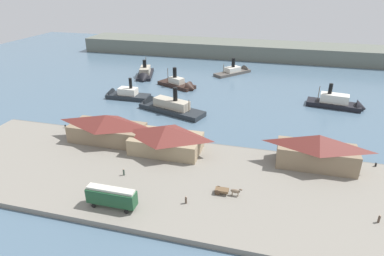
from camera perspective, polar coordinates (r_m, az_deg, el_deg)
ground_plane at (r=95.82m, az=-1.77°, el=-1.64°), size 320.00×320.00×0.00m
quay_promenade at (r=77.49m, az=-6.46°, el=-8.28°), size 110.00×36.00×1.20m
seawall_edge at (r=92.53m, az=-2.41°, el=-2.33°), size 110.00×0.80×1.00m
ferry_shed_central_terminal at (r=92.92m, az=-14.44°, el=0.07°), size 20.52×9.17×7.51m
ferry_shed_customs_shed at (r=84.87m, az=-4.49°, el=-1.76°), size 18.13×10.63×7.14m
ferry_shed_west_terminal at (r=83.09m, az=20.79°, el=-3.64°), size 18.47×7.86×8.22m
street_tram at (r=67.36m, az=-13.73°, el=-11.36°), size 10.01×2.60×4.39m
horse_cart at (r=70.19m, az=5.99°, el=-10.67°), size 5.69×1.70×1.87m
pedestrian_walking_west at (r=71.90m, az=29.56°, el=-13.50°), size 0.42×0.42×1.68m
pedestrian_standing_center at (r=77.50m, az=-11.69°, el=-7.49°), size 0.41×0.41×1.67m
pedestrian_near_east_shed at (r=67.50m, az=-1.05°, el=-12.33°), size 0.42×0.42×1.68m
mooring_post_center_west at (r=105.84m, az=-21.02°, el=0.27°), size 0.44×0.44×0.90m
mooring_post_west at (r=90.67m, az=29.13°, el=-5.55°), size 0.44×0.44×0.90m
ferry_approaching_east at (r=154.79m, az=-8.17°, el=9.14°), size 11.39×20.78×9.81m
ferry_near_quay at (r=115.10m, az=-4.82°, el=3.79°), size 26.54×14.37×11.36m
ferry_approaching_west at (r=128.08m, az=24.22°, el=3.88°), size 20.29×8.92×10.37m
ferry_moored_west at (r=129.28m, az=-11.80°, el=5.67°), size 17.76×6.08×9.92m
ferry_moored_east at (r=138.80m, az=-1.91°, el=7.45°), size 18.87×13.13×10.03m
ferry_outer_harbor at (r=161.47m, az=7.72°, el=9.75°), size 17.20×19.32×9.48m
far_headland at (r=197.49m, az=7.58°, el=13.36°), size 180.00×24.00×8.00m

